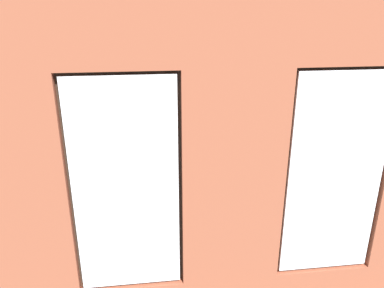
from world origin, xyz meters
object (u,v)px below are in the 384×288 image
Objects in this scene: couch_left at (367,185)px; potted_plant_between_couches at (313,219)px; couch_by_window at (192,255)px; table_plant_small at (165,164)px; papasan_chair at (190,134)px; potted_plant_by_left_couch at (306,149)px; coffee_table at (178,177)px; potted_plant_corner_near_left at (310,121)px; remote_silver at (149,178)px; cup_ceramic at (178,171)px.

potted_plant_between_couches is at bearing -48.63° from couch_left.
couch_by_window is 1.01× the size of couch_left.
table_plant_small is at bearing -51.61° from potted_plant_between_couches.
papasan_chair reaches higher than potted_plant_by_left_couch.
table_plant_small is at bearing 70.39° from papasan_chair.
table_plant_small reaches higher than coffee_table.
couch_left is 2.56m from potted_plant_corner_near_left.
potted_plant_between_couches reaches higher than remote_silver.
table_plant_small is 0.21× the size of papasan_chair.
couch_by_window reaches higher than papasan_chair.
potted_plant_by_left_couch is at bearing -112.39° from potted_plant_between_couches.
table_plant_small reaches higher than cup_ceramic.
papasan_chair is 2.68m from potted_plant_corner_near_left.
papasan_chair is (-0.44, -3.80, 0.13)m from couch_by_window.
remote_silver is (3.42, -0.46, 0.11)m from couch_left.
potted_plant_between_couches reaches higher than couch_left.
table_plant_small is 3.78m from potted_plant_corner_near_left.
couch_left is at bearing 168.87° from cup_ceramic.
couch_left is at bearing 168.87° from coffee_table.
table_plant_small is 0.17× the size of potted_plant_between_couches.
papasan_chair is (-0.62, -1.73, -0.10)m from table_plant_small.
remote_silver is 2.61m from potted_plant_between_couches.
cup_ceramic is 0.63× the size of remote_silver.
couch_left reaches higher than potted_plant_by_left_couch.
couch_by_window is 18.34× the size of cup_ceramic.
cup_ceramic is 2.39m from potted_plant_between_couches.
table_plant_small is 1.84m from papasan_chair.
couch_by_window is 3.82m from potted_plant_by_left_couch.
potted_plant_corner_near_left is at bearing -113.52° from potted_plant_between_couches.
potted_plant_corner_near_left is (-3.12, -3.94, 0.28)m from couch_by_window.
couch_by_window is 3.27× the size of potted_plant_by_left_couch.
papasan_chair is at bearing -102.97° from cup_ceramic.
couch_by_window is 3.28m from couch_left.
potted_plant_corner_near_left reaches higher than table_plant_small.
potted_plant_corner_near_left is at bearing -128.40° from couch_by_window.
potted_plant_by_left_couch is (-2.55, -0.84, 0.03)m from coffee_table.
potted_plant_by_left_couch is at bearing -164.81° from table_plant_small.
papasan_chair is 2.34m from potted_plant_by_left_couch.
potted_plant_corner_near_left reaches higher than potted_plant_by_left_couch.
cup_ceramic is 0.18× the size of potted_plant_by_left_couch.
remote_silver is 0.12× the size of potted_plant_between_couches.
coffee_table is at bearing -100.89° from couch_left.
couch_by_window is 1.98m from cup_ceramic.
coffee_table is 1.88m from papasan_chair.
papasan_chair reaches higher than table_plant_small.
cup_ceramic is (2.95, -0.58, 0.15)m from couch_left.
potted_plant_between_couches is 3.01m from potted_plant_by_left_couch.
potted_plant_between_couches is at bearing 126.18° from cup_ceramic.
papasan_chair is at bearing -75.26° from potted_plant_between_couches.
remote_silver is (0.47, 0.12, 0.06)m from coffee_table.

